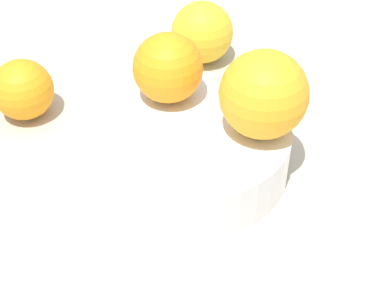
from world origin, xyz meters
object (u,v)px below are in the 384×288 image
Objects in this scene: orange_in_bowl_0 at (167,68)px; orange_in_bowl_1 at (264,95)px; fruit_bowl at (192,149)px; orange_loose_0 at (202,32)px; orange_loose_1 at (23,90)px.

orange_in_bowl_1 is at bearing 124.04° from orange_in_bowl_0.
orange_in_bowl_0 reaches higher than fruit_bowl.
orange_loose_1 is (23.55, 2.04, -0.50)cm from orange_loose_0.
orange_in_bowl_1 reaches higher than fruit_bowl.
orange_in_bowl_0 is at bearing 51.08° from orange_loose_0.
orange_loose_0 is at bearing -119.01° from fruit_bowl.
orange_loose_0 reaches higher than fruit_bowl.
orange_loose_0 is 1.14× the size of orange_loose_1.
orange_in_bowl_0 is 0.91× the size of orange_loose_0.
orange_in_bowl_0 is 10.72cm from orange_in_bowl_1.
fruit_bowl is at bearing 128.91° from orange_loose_1.
orange_loose_1 is at bearing -39.45° from orange_in_bowl_0.
orange_loose_0 reaches higher than orange_loose_1.
fruit_bowl is 21.21cm from orange_loose_0.
orange_in_bowl_1 is at bearing 134.19° from orange_loose_1.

